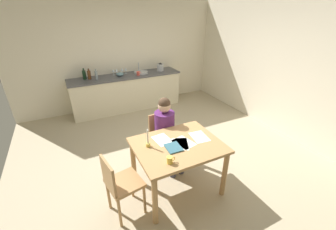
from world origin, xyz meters
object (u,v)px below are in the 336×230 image
bottle_vinegar (89,75)px  wine_glass_back_left (116,70)px  dining_table (178,151)px  candlestick (148,142)px  sink_unit (141,72)px  wine_glass_near_sink (126,69)px  chair_at_table (162,136)px  person_seated (167,129)px  stovetop_kettle (160,67)px  mixing_bowl (120,74)px  bottle_oil (84,75)px  chair_side_empty (120,183)px  wine_glass_by_kettle (122,70)px  book_magazine (173,148)px  coffee_mug (170,160)px  teacup_on_counter (138,73)px  bottle_wine_red (96,75)px  wine_glass_back_right (113,71)px

bottle_vinegar → wine_glass_back_left: bottle_vinegar is taller
dining_table → candlestick: bearing=161.4°
sink_unit → wine_glass_near_sink: 0.39m
chair_at_table → wine_glass_back_left: 2.59m
person_seated → stovetop_kettle: (1.05, 2.53, 0.32)m
candlestick → wine_glass_back_left: bearing=82.8°
mixing_bowl → bottle_oil: bearing=174.0°
chair_side_empty → wine_glass_by_kettle: bearing=73.3°
chair_at_table → wine_glass_near_sink: bearing=86.4°
book_magazine → chair_at_table: bearing=78.6°
candlestick → wine_glass_near_sink: 3.17m
bottle_vinegar → coffee_mug: bearing=-83.6°
chair_side_empty → wine_glass_by_kettle: size_ratio=5.76×
sink_unit → chair_at_table: bearing=-102.1°
chair_side_empty → teacup_on_counter: 3.32m
candlestick → wine_glass_near_sink: bearing=78.6°
chair_at_table → mixing_bowl: 2.43m
stovetop_kettle → wine_glass_by_kettle: 1.01m
chair_side_empty → candlestick: bearing=24.0°
wine_glass_near_sink → chair_at_table: bearing=-93.6°
wine_glass_back_left → candlestick: bearing=-97.2°
dining_table → bottle_vinegar: 3.22m
teacup_on_counter → person_seated: bearing=-99.0°
wine_glass_by_kettle → wine_glass_back_left: size_ratio=1.00×
bottle_wine_red → wine_glass_back_right: 0.48m
dining_table → chair_at_table: 0.73m
wine_glass_near_sink → teacup_on_counter: (0.23, -0.30, -0.06)m
person_seated → wine_glass_near_sink: 2.70m
wine_glass_back_right → coffee_mug: bearing=-93.3°
person_seated → bottle_wine_red: 2.58m
person_seated → candlestick: person_seated is taller
bottle_oil → bottle_wine_red: 0.28m
chair_at_table → bottle_vinegar: size_ratio=3.45×
teacup_on_counter → chair_side_empty: bearing=-113.6°
chair_at_table → coffee_mug: size_ratio=8.02×
bottle_oil → bottle_wine_red: bottle_oil is taller
chair_side_empty → bottle_oil: 3.30m
book_magazine → wine_glass_near_sink: wine_glass_near_sink is taller
dining_table → teacup_on_counter: bearing=80.7°
chair_at_table → coffee_mug: bearing=-109.9°
wine_glass_near_sink → wine_glass_by_kettle: size_ratio=1.00×
wine_glass_back_right → teacup_on_counter: 0.63m
candlestick → mixing_bowl: 3.00m
mixing_bowl → wine_glass_by_kettle: size_ratio=1.22×
sink_unit → bottle_vinegar: (-1.26, 0.04, 0.08)m
dining_table → mixing_bowl: size_ratio=6.15×
book_magazine → person_seated: bearing=74.4°
wine_glass_back_left → wine_glass_back_right: 0.08m
teacup_on_counter → mixing_bowl: bearing=159.4°
coffee_mug → stovetop_kettle: stovetop_kettle is taller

